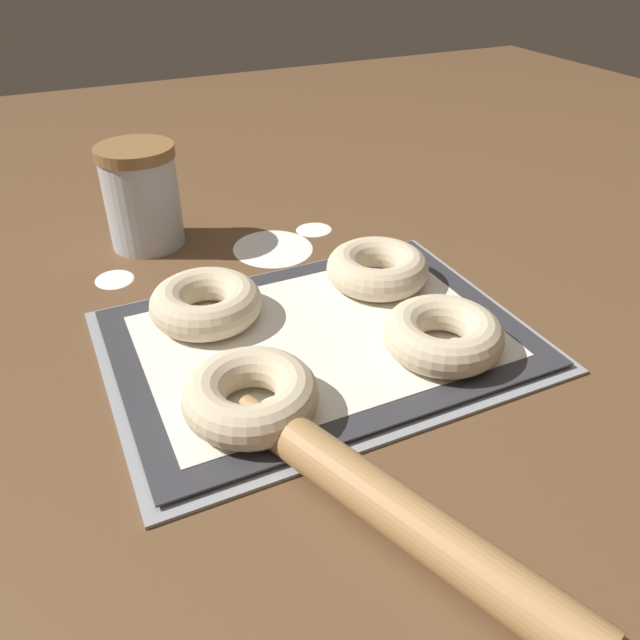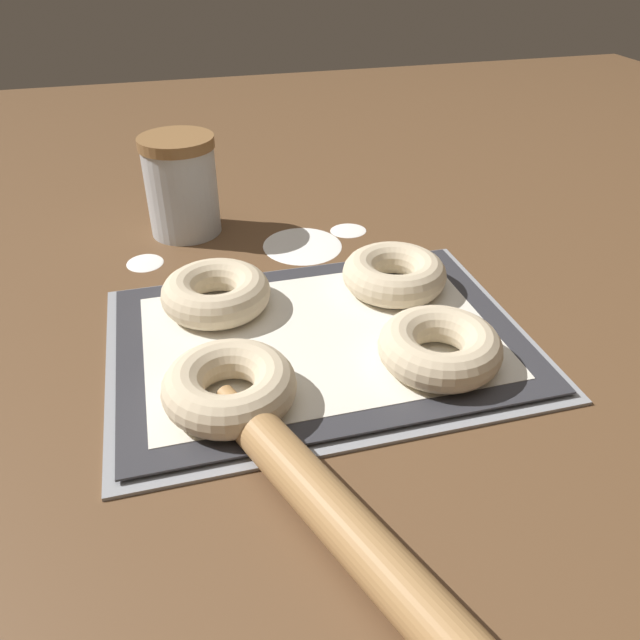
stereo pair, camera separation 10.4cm
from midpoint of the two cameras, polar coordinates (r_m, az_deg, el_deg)
The scene contains 12 objects.
ground_plane at distance 0.71m, azimuth 6.00°, elevation -2.98°, with size 2.80×2.80×0.00m, color brown.
baking_tray at distance 0.72m, azimuth 4.13°, elevation -2.08°, with size 0.48×0.35×0.01m.
baking_mat at distance 0.72m, azimuth 4.15°, elevation -1.73°, with size 0.45×0.33×0.00m.
bagel_front_left at distance 0.61m, azimuth -3.48°, elevation -6.34°, with size 0.13×0.13×0.04m.
bagel_front_right at distance 0.68m, azimuth 15.23°, elevation -2.63°, with size 0.13×0.13×0.04m.
bagel_back_left at distance 0.76m, azimuth -5.65°, elevation 2.31°, with size 0.13×0.13×0.04m.
bagel_back_right at distance 0.81m, azimuth 10.51°, elevation 4.01°, with size 0.13×0.13×0.04m.
flour_canister at distance 0.96m, azimuth -9.52°, elevation 11.93°, with size 0.11×0.11×0.15m.
rolling_pin at distance 0.51m, azimuth 9.20°, elevation -19.13°, with size 0.16×0.39×0.04m.
flour_patch_near at distance 0.93m, azimuth 1.57°, elevation 6.75°, with size 0.12×0.12×0.00m.
flour_patch_far at distance 0.98m, azimuth 5.66°, elevation 8.09°, with size 0.06×0.05×0.00m.
flour_patch_side at distance 0.91m, azimuth -12.61°, elevation 5.05°, with size 0.05×0.06×0.00m.
Camera 2 is at (-0.17, -0.55, 0.42)m, focal length 35.00 mm.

